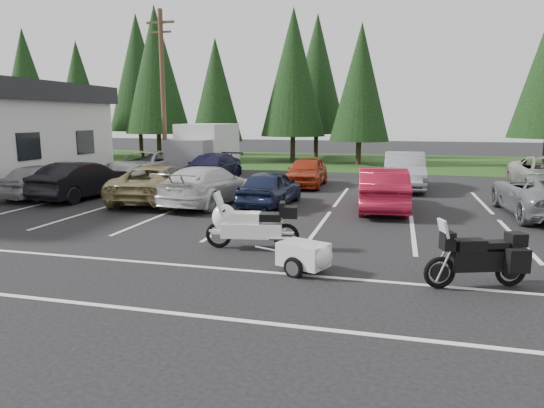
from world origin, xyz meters
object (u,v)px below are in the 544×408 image
at_px(car_far_2, 307,172).
at_px(utility_pole, 163,91).
at_px(cargo_trailer, 303,258).
at_px(touring_motorcycle, 252,220).
at_px(car_near_4, 270,188).
at_px(car_near_5, 382,189).
at_px(car_near_0, 44,180).
at_px(car_near_6, 543,195).
at_px(adventure_motorcycle, 477,253).
at_px(car_near_1, 83,180).
at_px(car_far_0, 146,166).
at_px(box_truck, 202,150).
at_px(car_far_1, 210,168).
at_px(car_near_3, 207,185).
at_px(car_near_2, 160,183).
at_px(car_far_3, 404,171).

bearing_deg(car_far_2, utility_pole, 163.72).
bearing_deg(cargo_trailer, touring_motorcycle, 158.03).
distance_m(car_near_4, car_near_5, 4.03).
height_order(car_near_0, touring_motorcycle, touring_motorcycle).
relative_size(car_near_0, car_near_6, 0.81).
distance_m(car_far_2, adventure_motorcycle, 14.25).
distance_m(utility_pole, adventure_motorcycle, 21.32).
height_order(car_near_1, car_far_0, car_far_0).
height_order(car_near_4, car_near_6, car_near_6).
relative_size(box_truck, car_far_1, 1.14).
bearing_deg(car_near_4, car_near_3, 11.42).
height_order(car_near_2, car_far_2, car_near_2).
relative_size(utility_pole, car_near_3, 1.79).
distance_m(box_truck, car_far_2, 7.14).
bearing_deg(car_far_3, car_far_0, -179.92).
relative_size(car_near_4, car_far_2, 0.95).
bearing_deg(car_near_3, car_near_6, -171.52).
xyz_separation_m(car_near_6, car_far_2, (-8.88, 5.06, -0.01)).
distance_m(touring_motorcycle, cargo_trailer, 2.27).
xyz_separation_m(car_near_0, car_near_4, (9.52, 0.41, -0.04)).
relative_size(car_near_6, touring_motorcycle, 1.99).
bearing_deg(car_far_1, car_far_2, -0.82).
bearing_deg(car_near_2, utility_pole, -69.06).
xyz_separation_m(car_far_1, car_far_3, (9.55, -0.05, 0.12)).
relative_size(car_near_0, car_far_0, 0.76).
distance_m(car_near_4, car_far_0, 9.91).
xyz_separation_m(car_near_1, car_near_6, (16.99, 0.70, -0.03)).
height_order(car_near_0, car_far_0, car_far_0).
bearing_deg(car_far_3, car_near_1, -154.96).
bearing_deg(car_far_3, cargo_trailer, -99.88).
height_order(car_near_0, car_far_1, car_far_1).
bearing_deg(car_near_1, car_near_0, 8.67).
height_order(car_near_5, car_near_6, car_near_5).
bearing_deg(adventure_motorcycle, car_near_5, 85.03).
bearing_deg(car_near_3, car_far_3, -134.75).
bearing_deg(box_truck, utility_pole, -165.96).
distance_m(box_truck, car_near_6, 17.30).
bearing_deg(car_near_4, car_far_0, -31.13).
xyz_separation_m(utility_pole, car_near_3, (5.81, -8.11, -3.97)).
distance_m(car_near_3, car_near_4, 2.38).
height_order(utility_pole, car_near_5, utility_pole).
relative_size(car_near_6, cargo_trailer, 3.63).
relative_size(car_near_1, car_near_4, 1.15).
xyz_separation_m(car_near_6, cargo_trailer, (-6.53, -7.95, -0.39)).
height_order(car_near_1, car_far_1, car_near_1).
bearing_deg(car_far_0, touring_motorcycle, -45.74).
height_order(car_near_0, cargo_trailer, car_near_0).
bearing_deg(car_near_3, car_far_2, -110.20).
bearing_deg(car_near_5, car_far_3, -103.08).
bearing_deg(car_far_2, car_near_0, -150.38).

